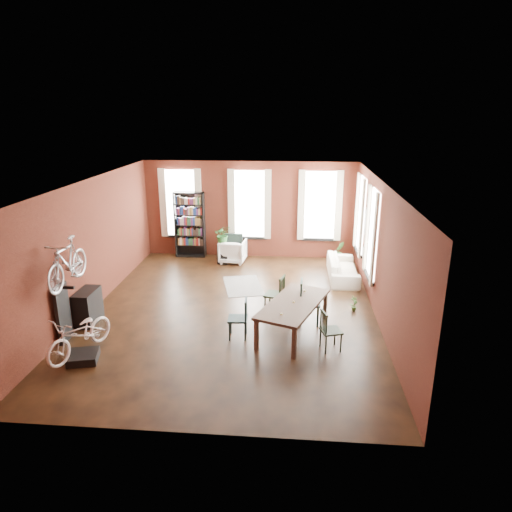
# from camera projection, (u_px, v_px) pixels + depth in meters

# --- Properties ---
(room) EXTENTS (9.00, 9.04, 3.22)m
(room) POSITION_uv_depth(u_px,v_px,m) (244.00, 222.00, 11.26)
(room) COLOR black
(room) RESTS_ON ground
(dining_table) EXTENTS (1.71, 2.40, 0.75)m
(dining_table) POSITION_uv_depth(u_px,v_px,m) (293.00, 318.00, 10.14)
(dining_table) COLOR #4E3B2E
(dining_table) RESTS_ON ground
(dining_chair_a) EXTENTS (0.44, 0.44, 0.90)m
(dining_chair_a) POSITION_uv_depth(u_px,v_px,m) (238.00, 318.00, 9.93)
(dining_chair_a) COLOR #162F31
(dining_chair_a) RESTS_ON ground
(dining_chair_b) EXTENTS (0.55, 0.55, 0.97)m
(dining_chair_b) POSITION_uv_depth(u_px,v_px,m) (274.00, 294.00, 11.14)
(dining_chair_b) COLOR black
(dining_chair_b) RESTS_ON ground
(dining_chair_c) EXTENTS (0.51, 0.51, 0.87)m
(dining_chair_c) POSITION_uv_depth(u_px,v_px,m) (331.00, 331.00, 9.43)
(dining_chair_c) COLOR black
(dining_chair_c) RESTS_ON ground
(dining_chair_d) EXTENTS (0.50, 0.50, 1.05)m
(dining_chair_d) POSITION_uv_depth(u_px,v_px,m) (310.00, 302.00, 10.58)
(dining_chair_d) COLOR #1A3A37
(dining_chair_d) RESTS_ON ground
(bookshelf) EXTENTS (1.00, 0.32, 2.20)m
(bookshelf) POSITION_uv_depth(u_px,v_px,m) (190.00, 225.00, 15.25)
(bookshelf) COLOR black
(bookshelf) RESTS_ON ground
(white_armchair) EXTENTS (0.87, 0.82, 0.82)m
(white_armchair) POSITION_uv_depth(u_px,v_px,m) (233.00, 250.00, 14.86)
(white_armchair) COLOR white
(white_armchair) RESTS_ON ground
(cream_sofa) EXTENTS (0.61, 2.08, 0.81)m
(cream_sofa) POSITION_uv_depth(u_px,v_px,m) (343.00, 265.00, 13.46)
(cream_sofa) COLOR beige
(cream_sofa) RESTS_ON ground
(striped_rug) EXTENTS (1.36, 1.79, 0.01)m
(striped_rug) POSITION_uv_depth(u_px,v_px,m) (243.00, 286.00, 12.97)
(striped_rug) COLOR black
(striped_rug) RESTS_ON ground
(bike_trainer) EXTENTS (0.69, 0.69, 0.16)m
(bike_trainer) POSITION_uv_depth(u_px,v_px,m) (83.00, 357.00, 9.11)
(bike_trainer) COLOR black
(bike_trainer) RESTS_ON ground
(bike_wall_rack) EXTENTS (0.16, 0.60, 1.30)m
(bike_wall_rack) POSITION_uv_depth(u_px,v_px,m) (63.00, 313.00, 9.73)
(bike_wall_rack) COLOR black
(bike_wall_rack) RESTS_ON ground
(console_table) EXTENTS (0.40, 0.80, 0.80)m
(console_table) POSITION_uv_depth(u_px,v_px,m) (88.00, 307.00, 10.65)
(console_table) COLOR black
(console_table) RESTS_ON ground
(plant_stand) EXTENTS (0.34, 0.34, 0.66)m
(plant_stand) POSITION_uv_depth(u_px,v_px,m) (223.00, 253.00, 14.79)
(plant_stand) COLOR black
(plant_stand) RESTS_ON ground
(plant_by_sofa) EXTENTS (0.59, 0.79, 0.32)m
(plant_by_sofa) POSITION_uv_depth(u_px,v_px,m) (338.00, 257.00, 14.95)
(plant_by_sofa) COLOR #305D25
(plant_by_sofa) RESTS_ON ground
(plant_small) EXTENTS (0.42, 0.43, 0.14)m
(plant_small) POSITION_uv_depth(u_px,v_px,m) (354.00, 308.00, 11.34)
(plant_small) COLOR #3A6327
(plant_small) RESTS_ON ground
(bicycle_floor) EXTENTS (0.83, 1.00, 1.63)m
(bicycle_floor) POSITION_uv_depth(u_px,v_px,m) (78.00, 316.00, 8.83)
(bicycle_floor) COLOR white
(bicycle_floor) RESTS_ON bike_trainer
(bicycle_hung) EXTENTS (0.47, 1.00, 1.66)m
(bicycle_hung) POSITION_uv_depth(u_px,v_px,m) (65.00, 247.00, 9.25)
(bicycle_hung) COLOR #A5A8AD
(bicycle_hung) RESTS_ON bike_wall_rack
(plant_on_stand) EXTENTS (0.70, 0.74, 0.47)m
(plant_on_stand) POSITION_uv_depth(u_px,v_px,m) (223.00, 237.00, 14.59)
(plant_on_stand) COLOR #235723
(plant_on_stand) RESTS_ON plant_stand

